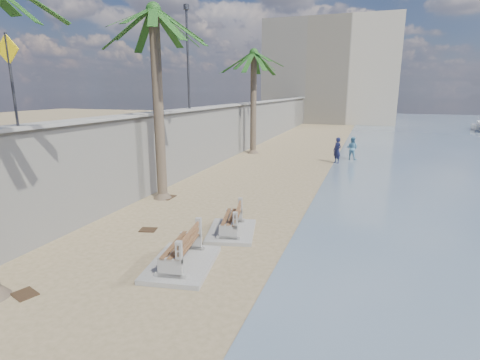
# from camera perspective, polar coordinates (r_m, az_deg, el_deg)

# --- Properties ---
(ground_plane) EXTENTS (140.00, 140.00, 0.00)m
(ground_plane) POSITION_cam_1_polar(r_m,az_deg,el_deg) (8.72, -12.85, -18.40)
(ground_plane) COLOR #8E7957
(seawall) EXTENTS (0.45, 70.00, 3.50)m
(seawall) POSITION_cam_1_polar(r_m,az_deg,el_deg) (27.94, -0.29, 7.76)
(seawall) COLOR gray
(seawall) RESTS_ON ground_plane
(wall_cap) EXTENTS (0.80, 70.00, 0.12)m
(wall_cap) POSITION_cam_1_polar(r_m,az_deg,el_deg) (27.81, -0.30, 11.45)
(wall_cap) COLOR gray
(wall_cap) RESTS_ON seawall
(end_building) EXTENTS (18.00, 12.00, 14.00)m
(end_building) POSITION_cam_1_polar(r_m,az_deg,el_deg) (58.56, 13.80, 15.56)
(end_building) COLOR #B7AA93
(end_building) RESTS_ON ground_plane
(bench_near) EXTENTS (1.95, 2.56, 0.98)m
(bench_near) POSITION_cam_1_polar(r_m,az_deg,el_deg) (10.16, -8.90, -10.68)
(bench_near) COLOR gray
(bench_near) RESTS_ON ground_plane
(bench_far) EXTENTS (1.91, 2.41, 0.89)m
(bench_far) POSITION_cam_1_polar(r_m,az_deg,el_deg) (12.26, -1.31, -6.38)
(bench_far) COLOR gray
(bench_far) RESTS_ON ground_plane
(palm_mid) EXTENTS (5.00, 5.00, 8.49)m
(palm_mid) POSITION_cam_1_polar(r_m,az_deg,el_deg) (16.20, -13.03, 23.58)
(palm_mid) COLOR brown
(palm_mid) RESTS_ON ground_plane
(palm_back) EXTENTS (5.00, 5.00, 8.01)m
(palm_back) POSITION_cam_1_polar(r_m,az_deg,el_deg) (27.64, 2.12, 18.60)
(palm_back) COLOR brown
(palm_back) RESTS_ON ground_plane
(pedestrian_sign) EXTENTS (0.78, 0.07, 2.40)m
(pedestrian_sign) POSITION_cam_1_polar(r_m,az_deg,el_deg) (11.94, -31.64, 14.44)
(pedestrian_sign) COLOR #2D2D33
(pedestrian_sign) RESTS_ON wall_cap
(streetlight) EXTENTS (0.28, 0.28, 5.12)m
(streetlight) POSITION_cam_1_polar(r_m,az_deg,el_deg) (20.49, -7.99, 19.25)
(streetlight) COLOR #2D2D33
(streetlight) RESTS_ON wall_cap
(person_a) EXTENTS (0.82, 0.80, 1.90)m
(person_a) POSITION_cam_1_polar(r_m,az_deg,el_deg) (24.63, 14.61, 4.67)
(person_a) COLOR #15183A
(person_a) RESTS_ON ground_plane
(person_b) EXTENTS (0.97, 0.85, 1.71)m
(person_b) POSITION_cam_1_polar(r_m,az_deg,el_deg) (26.22, 16.72, 4.84)
(person_b) COLOR teal
(person_b) RESTS_ON ground_plane
(debris_b) EXTENTS (0.65, 0.59, 0.03)m
(debris_b) POSITION_cam_1_polar(r_m,az_deg,el_deg) (10.23, -29.96, -14.82)
(debris_b) COLOR #382616
(debris_b) RESTS_ON ground_plane
(debris_c) EXTENTS (0.63, 0.78, 0.03)m
(debris_c) POSITION_cam_1_polar(r_m,az_deg,el_deg) (16.64, -11.16, -2.59)
(debris_c) COLOR #382616
(debris_c) RESTS_ON ground_plane
(debris_d) EXTENTS (0.62, 0.54, 0.03)m
(debris_d) POSITION_cam_1_polar(r_m,az_deg,el_deg) (12.99, -13.84, -7.37)
(debris_d) COLOR #382616
(debris_d) RESTS_ON ground_plane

